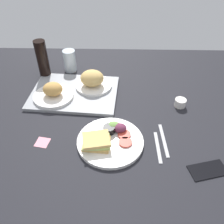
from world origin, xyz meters
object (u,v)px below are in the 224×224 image
knife (164,140)px  plate_with_salad (109,139)px  espresso_cup (180,103)px  serving_tray (75,93)px  bread_plate_near (53,93)px  drinking_glass (70,61)px  soda_bottle (43,59)px  bread_plate_far (93,80)px  fork (158,147)px  cell_phone (208,170)px  sticky_note (42,142)px

knife → plate_with_salad: bearing=91.1°
espresso_cup → knife: espresso_cup is taller
serving_tray → bread_plate_near: size_ratio=2.19×
serving_tray → drinking_glass: (-5.78, 24.21, 5.67)cm
soda_bottle → drinking_glass: bearing=27.3°
plate_with_salad → drinking_glass: drinking_glass is taller
plate_with_salad → bread_plate_far: bearing=104.5°
fork → cell_phone: cell_phone is taller
bread_plate_near → knife: 59.93cm
serving_tray → drinking_glass: 25.52cm
bread_plate_near → cell_phone: size_ratio=1.43×
fork → knife: bearing=-37.9°
soda_bottle → sticky_note: bearing=-78.5°
plate_with_salad → soda_bottle: bearing=127.4°
soda_bottle → fork: soda_bottle is taller
plate_with_salad → soda_bottle: 64.94cm
bread_plate_near → plate_with_salad: (29.44, -29.05, -2.60)cm
cell_phone → sticky_note: cell_phone is taller
bread_plate_far → fork: 51.47cm
soda_bottle → cell_phone: (77.40, -64.60, -10.62)cm
bread_plate_far → sticky_note: size_ratio=3.51×
sticky_note → fork: bearing=-1.7°
serving_tray → fork: size_ratio=2.65×
bread_plate_near → sticky_note: bearing=-88.0°
soda_bottle → serving_tray: bearing=-41.3°
soda_bottle → knife: size_ratio=1.16×
sticky_note → soda_bottle: bearing=101.5°
knife → cell_phone: (14.72, -15.12, 0.15)cm
bread_plate_near → sticky_note: 30.29cm
bread_plate_far → bread_plate_near: bearing=-153.9°
plate_with_salad → cell_phone: (38.39, -13.53, -1.32)cm
cell_phone → soda_bottle: bearing=125.8°
fork → bread_plate_far: bearing=35.7°
bread_plate_far → cell_phone: bread_plate_far is taller
fork → knife: size_ratio=0.89×
plate_with_salad → cell_phone: size_ratio=1.96×
bread_plate_far → espresso_cup: (44.86, -13.42, -3.64)cm
serving_tray → knife: size_ratio=2.37×
espresso_cup → bread_plate_near: bearing=176.5°
bread_plate_near → drinking_glass: drinking_glass is taller
bread_plate_near → cell_phone: bread_plate_near is taller
serving_tray → espresso_cup: espresso_cup is taller
bread_plate_far → sticky_note: bearing=-115.0°
fork → cell_phone: bearing=-123.1°
soda_bottle → knife: soda_bottle is taller
bread_plate_far → sticky_note: bread_plate_far is taller
cell_phone → serving_tray: bearing=126.3°
espresso_cup → serving_tray: bearing=170.9°
knife → cell_phone: 21.10cm
drinking_glass → espresso_cup: 68.79cm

